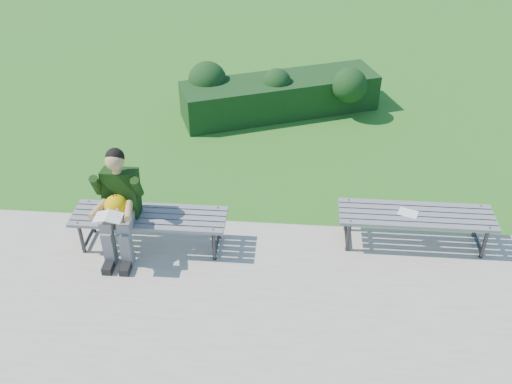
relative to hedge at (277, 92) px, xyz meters
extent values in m
plane|color=#257A20|center=(-0.08, -3.08, -0.37)|extent=(80.00, 80.00, 0.00)
cube|color=beige|center=(-0.08, -4.83, -0.36)|extent=(30.00, 3.50, 0.02)
cube|color=#124215|center=(0.05, 0.02, -0.07)|extent=(3.36, 1.96, 0.60)
sphere|color=#124215|center=(-1.16, -0.07, 0.20)|extent=(0.83, 0.83, 0.64)
sphere|color=#124215|center=(-0.01, -0.06, 0.20)|extent=(0.62, 0.62, 0.48)
sphere|color=#124215|center=(1.18, -0.05, 0.20)|extent=(0.74, 0.74, 0.57)
cube|color=slate|center=(-1.31, -3.82, 0.08)|extent=(1.80, 0.08, 0.04)
cube|color=slate|center=(-1.31, -3.72, 0.08)|extent=(1.80, 0.08, 0.04)
cube|color=slate|center=(-1.31, -3.61, 0.08)|extent=(1.80, 0.08, 0.04)
cube|color=slate|center=(-1.31, -3.51, 0.08)|extent=(1.80, 0.08, 0.04)
cube|color=slate|center=(-1.31, -3.40, 0.08)|extent=(1.80, 0.08, 0.04)
cylinder|color=#2D2D30|center=(-2.09, -3.80, -0.14)|extent=(0.04, 0.04, 0.41)
cylinder|color=#2D2D30|center=(-2.09, -3.42, -0.14)|extent=(0.04, 0.04, 0.41)
cylinder|color=#2D2D30|center=(-2.09, -3.61, 0.04)|extent=(0.04, 0.42, 0.04)
cylinder|color=#2D2D30|center=(-2.09, -3.61, -0.29)|extent=(0.04, 0.42, 0.04)
cylinder|color=gray|center=(-2.09, -3.82, 0.10)|extent=(0.02, 0.02, 0.01)
cylinder|color=gray|center=(-2.09, -3.40, 0.10)|extent=(0.02, 0.02, 0.01)
cylinder|color=#2D2D30|center=(-0.53, -3.80, -0.14)|extent=(0.04, 0.04, 0.41)
cylinder|color=#2D2D30|center=(-0.53, -3.42, -0.14)|extent=(0.04, 0.04, 0.41)
cylinder|color=#2D2D30|center=(-0.53, -3.61, 0.04)|extent=(0.04, 0.42, 0.04)
cylinder|color=#2D2D30|center=(-0.53, -3.61, -0.29)|extent=(0.04, 0.42, 0.04)
cylinder|color=gray|center=(-0.53, -3.82, 0.10)|extent=(0.02, 0.02, 0.01)
cylinder|color=gray|center=(-0.53, -3.40, 0.10)|extent=(0.02, 0.02, 0.01)
cube|color=slate|center=(1.79, -3.54, 0.08)|extent=(1.80, 0.09, 0.04)
cube|color=slate|center=(1.79, -3.43, 0.08)|extent=(1.80, 0.08, 0.04)
cube|color=slate|center=(1.79, -3.33, 0.08)|extent=(1.80, 0.08, 0.04)
cube|color=slate|center=(1.79, -3.23, 0.08)|extent=(1.80, 0.09, 0.04)
cube|color=slate|center=(1.79, -3.12, 0.08)|extent=(1.80, 0.09, 0.04)
cylinder|color=#2D2D30|center=(1.01, -3.52, -0.14)|extent=(0.04, 0.04, 0.41)
cylinder|color=#2D2D30|center=(1.01, -3.14, -0.14)|extent=(0.04, 0.04, 0.41)
cylinder|color=#2D2D30|center=(1.01, -3.33, 0.04)|extent=(0.04, 0.42, 0.04)
cylinder|color=#2D2D30|center=(1.01, -3.33, -0.29)|extent=(0.04, 0.42, 0.04)
cylinder|color=gray|center=(1.01, -3.54, 0.10)|extent=(0.02, 0.02, 0.01)
cylinder|color=gray|center=(1.01, -3.12, 0.10)|extent=(0.02, 0.02, 0.01)
cylinder|color=#2D2D30|center=(2.57, -3.52, -0.14)|extent=(0.04, 0.04, 0.41)
cylinder|color=#2D2D30|center=(2.57, -3.14, -0.14)|extent=(0.04, 0.04, 0.41)
cylinder|color=#2D2D30|center=(2.57, -3.33, 0.04)|extent=(0.04, 0.42, 0.04)
cylinder|color=#2D2D30|center=(2.57, -3.33, -0.29)|extent=(0.04, 0.42, 0.04)
cylinder|color=gray|center=(2.57, -3.54, 0.10)|extent=(0.02, 0.02, 0.01)
cylinder|color=gray|center=(2.57, -3.12, 0.10)|extent=(0.02, 0.02, 0.01)
cube|color=slate|center=(-1.71, -3.77, 0.17)|extent=(0.14, 0.42, 0.13)
cube|color=slate|center=(-1.51, -3.77, 0.17)|extent=(0.14, 0.42, 0.13)
cube|color=slate|center=(-1.71, -3.95, -0.12)|extent=(0.12, 0.13, 0.45)
cube|color=slate|center=(-1.51, -3.95, -0.12)|extent=(0.12, 0.13, 0.45)
cube|color=black|center=(-1.71, -4.05, -0.30)|extent=(0.11, 0.26, 0.09)
cube|color=black|center=(-1.51, -4.05, -0.30)|extent=(0.11, 0.26, 0.09)
cube|color=black|center=(-1.61, -3.57, 0.38)|extent=(0.40, 0.30, 0.59)
cylinder|color=tan|center=(-1.61, -3.59, 0.70)|extent=(0.10, 0.10, 0.08)
sphere|color=tan|center=(-1.61, -3.61, 0.83)|extent=(0.21, 0.21, 0.21)
sphere|color=black|center=(-1.61, -3.58, 0.86)|extent=(0.21, 0.21, 0.21)
cylinder|color=black|center=(-1.84, -3.67, 0.54)|extent=(0.10, 0.21, 0.30)
cylinder|color=black|center=(-1.38, -3.67, 0.54)|extent=(0.10, 0.21, 0.30)
cylinder|color=tan|center=(-1.78, -3.89, 0.37)|extent=(0.14, 0.31, 0.08)
cylinder|color=tan|center=(-1.44, -3.89, 0.37)|extent=(0.14, 0.31, 0.08)
sphere|color=tan|center=(-1.71, -4.05, 0.37)|extent=(0.09, 0.09, 0.09)
sphere|color=tan|center=(-1.51, -4.05, 0.37)|extent=(0.09, 0.09, 0.09)
sphere|color=yellow|center=(-1.61, -3.79, 0.35)|extent=(0.26, 0.26, 0.26)
cone|color=orange|center=(-1.61, -3.91, 0.34)|extent=(0.08, 0.08, 0.08)
cone|color=black|center=(-1.63, -3.78, 0.48)|extent=(0.03, 0.05, 0.08)
cone|color=black|center=(-1.60, -3.77, 0.48)|extent=(0.03, 0.04, 0.07)
sphere|color=white|center=(-1.66, -3.89, 0.38)|extent=(0.05, 0.05, 0.05)
sphere|color=white|center=(-1.57, -3.89, 0.38)|extent=(0.05, 0.05, 0.05)
cube|color=white|center=(-1.69, -4.07, 0.42)|extent=(0.15, 0.20, 0.05)
cube|color=white|center=(-1.54, -4.07, 0.42)|extent=(0.15, 0.20, 0.05)
cube|color=white|center=(1.69, -3.33, 0.10)|extent=(0.26, 0.23, 0.01)
camera|label=1|loc=(0.35, -8.73, 4.14)|focal=40.00mm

